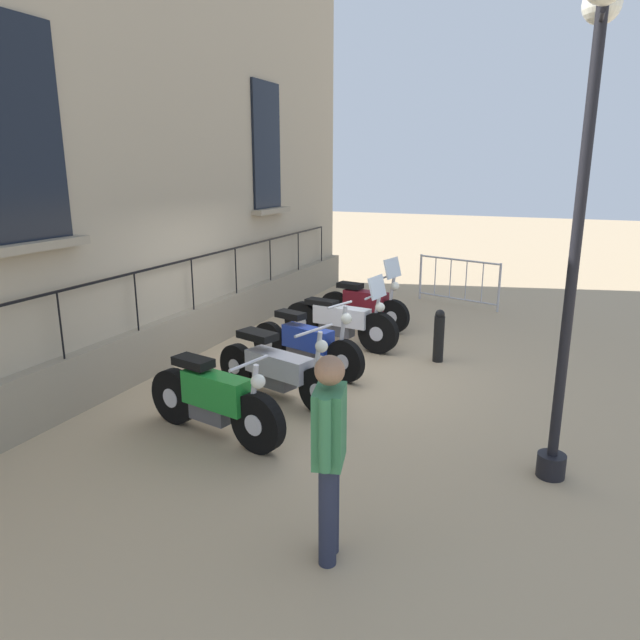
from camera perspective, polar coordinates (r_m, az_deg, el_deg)
ground_plane at (r=8.99m, az=-1.15°, el=-4.81°), size 60.00×60.00×0.00m
building_facade at (r=9.73m, az=-15.23°, el=17.71°), size 0.82×12.97×7.41m
motorcycle_green at (r=6.79m, az=-10.26°, el=-7.80°), size 1.98×0.73×1.02m
motorcycle_silver at (r=7.77m, az=-4.21°, el=-4.87°), size 2.06×0.93×1.08m
motorcycle_blue at (r=8.78m, az=-1.35°, el=-2.41°), size 2.08×0.82×1.15m
motorcycle_white at (r=10.00m, az=1.98°, el=-0.18°), size 2.18×0.69×1.29m
motorcycle_maroon at (r=11.14m, az=4.36°, el=1.43°), size 1.90×0.73×1.40m
lamppost at (r=5.76m, az=24.53°, el=14.35°), size 0.33×1.03×4.54m
crowd_barrier at (r=13.31m, az=13.33°, el=3.79°), size 1.88×0.67×1.05m
bollard at (r=9.40m, az=11.54°, el=-1.49°), size 0.17×0.17×0.85m
pedestrian_standing at (r=4.52m, az=0.92°, el=-12.37°), size 0.30×0.52×1.69m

